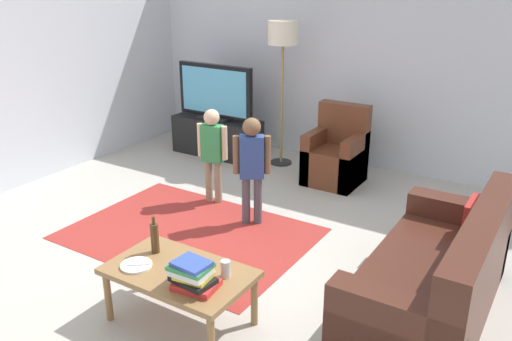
{
  "coord_description": "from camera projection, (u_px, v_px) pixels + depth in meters",
  "views": [
    {
      "loc": [
        2.37,
        -3.17,
        2.34
      ],
      "look_at": [
        0.0,
        0.6,
        0.65
      ],
      "focal_mm": 37.38,
      "sensor_mm": 36.0,
      "label": 1
    }
  ],
  "objects": [
    {
      "name": "couch",
      "position": [
        441.0,
        282.0,
        3.73
      ],
      "size": [
        0.8,
        1.8,
        0.86
      ],
      "color": "#472319",
      "rests_on": "ground"
    },
    {
      "name": "tv",
      "position": [
        215.0,
        92.0,
        6.86
      ],
      "size": [
        1.1,
        0.28,
        0.71
      ],
      "color": "black",
      "rests_on": "tv_stand"
    },
    {
      "name": "ground",
      "position": [
        218.0,
        263.0,
        4.52
      ],
      "size": [
        7.8,
        7.8,
        0.0
      ],
      "primitive_type": "plane",
      "color": "#B2ADA3"
    },
    {
      "name": "tv_stand",
      "position": [
        217.0,
        137.0,
        7.09
      ],
      "size": [
        1.2,
        0.44,
        0.5
      ],
      "color": "black",
      "rests_on": "ground"
    },
    {
      "name": "area_rug",
      "position": [
        190.0,
        233.0,
        5.02
      ],
      "size": [
        2.2,
        1.6,
        0.01
      ],
      "primitive_type": "cube",
      "color": "#9E2D28",
      "rests_on": "ground"
    },
    {
      "name": "plate",
      "position": [
        136.0,
        265.0,
        3.67
      ],
      "size": [
        0.22,
        0.22,
        0.02
      ],
      "color": "white",
      "rests_on": "coffee_table"
    },
    {
      "name": "coffee_table",
      "position": [
        179.0,
        276.0,
        3.65
      ],
      "size": [
        1.0,
        0.6,
        0.42
      ],
      "color": "olive",
      "rests_on": "ground"
    },
    {
      "name": "wall_back",
      "position": [
        362.0,
        57.0,
        6.42
      ],
      "size": [
        6.0,
        0.12,
        2.7
      ],
      "primitive_type": "cube",
      "color": "silver",
      "rests_on": "ground"
    },
    {
      "name": "book_stack",
      "position": [
        193.0,
        275.0,
        3.39
      ],
      "size": [
        0.31,
        0.25,
        0.2
      ],
      "color": "red",
      "rests_on": "coffee_table"
    },
    {
      "name": "soda_can",
      "position": [
        226.0,
        269.0,
        3.53
      ],
      "size": [
        0.07,
        0.07,
        0.12
      ],
      "primitive_type": "cylinder",
      "color": "silver",
      "rests_on": "coffee_table"
    },
    {
      "name": "bottle",
      "position": [
        155.0,
        238.0,
        3.82
      ],
      "size": [
        0.06,
        0.06,
        0.28
      ],
      "color": "#4C3319",
      "rests_on": "coffee_table"
    },
    {
      "name": "child_near_tv",
      "position": [
        212.0,
        147.0,
        5.52
      ],
      "size": [
        0.34,
        0.16,
        1.01
      ],
      "color": "gray",
      "rests_on": "ground"
    },
    {
      "name": "tv_remote",
      "position": [
        196.0,
        263.0,
        3.7
      ],
      "size": [
        0.18,
        0.11,
        0.02
      ],
      "primitive_type": "cube",
      "rotation": [
        0.0,
        0.0,
        -0.37
      ],
      "color": "black",
      "rests_on": "coffee_table"
    },
    {
      "name": "armchair",
      "position": [
        337.0,
        157.0,
        6.17
      ],
      "size": [
        0.6,
        0.6,
        0.9
      ],
      "color": "brown",
      "rests_on": "ground"
    },
    {
      "name": "child_center",
      "position": [
        252.0,
        162.0,
        5.02
      ],
      "size": [
        0.31,
        0.23,
        1.07
      ],
      "color": "#4C4C59",
      "rests_on": "ground"
    },
    {
      "name": "floor_lamp",
      "position": [
        283.0,
        41.0,
        6.3
      ],
      "size": [
        0.36,
        0.36,
        1.78
      ],
      "color": "#262626",
      "rests_on": "ground"
    }
  ]
}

